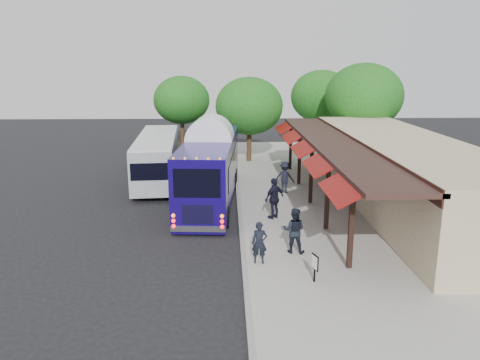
% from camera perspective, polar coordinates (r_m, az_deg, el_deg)
% --- Properties ---
extents(ground, '(90.00, 90.00, 0.00)m').
position_cam_1_polar(ground, '(20.74, 0.05, -6.63)').
color(ground, black).
rests_on(ground, ground).
extents(sidewalk, '(10.00, 40.00, 0.15)m').
position_cam_1_polar(sidewalk, '(25.12, 11.27, -3.01)').
color(sidewalk, '#9E9B93').
rests_on(sidewalk, ground).
extents(curb, '(0.20, 40.00, 0.16)m').
position_cam_1_polar(curb, '(24.50, -0.11, -3.17)').
color(curb, gray).
rests_on(curb, ground).
extents(station_shelter, '(8.15, 20.00, 3.60)m').
position_cam_1_polar(station_shelter, '(25.64, 18.85, 0.94)').
color(station_shelter, tan).
rests_on(station_shelter, ground).
extents(coach_bus, '(3.21, 11.63, 3.68)m').
position_cam_1_polar(coach_bus, '(25.30, -3.59, 1.81)').
color(coach_bus, '#15085E').
rests_on(coach_bus, ground).
extents(city_bus, '(3.12, 10.87, 2.88)m').
position_cam_1_polar(city_bus, '(30.34, -10.03, 2.93)').
color(city_bus, gray).
rests_on(city_bus, ground).
extents(ped_a, '(0.59, 0.41, 1.57)m').
position_cam_1_polar(ped_a, '(17.27, 2.39, -7.66)').
color(ped_a, black).
rests_on(ped_a, sidewalk).
extents(ped_b, '(1.02, 0.88, 1.79)m').
position_cam_1_polar(ped_b, '(18.28, 6.61, -6.12)').
color(ped_b, black).
rests_on(ped_b, sidewalk).
extents(ped_c, '(1.19, 1.11, 1.97)m').
position_cam_1_polar(ped_c, '(22.13, 4.21, -2.24)').
color(ped_c, black).
rests_on(ped_c, sidewalk).
extents(ped_d, '(1.34, 1.09, 1.80)m').
position_cam_1_polar(ped_d, '(26.62, 5.50, 0.34)').
color(ped_d, black).
rests_on(ped_d, sidewalk).
extents(sign_board, '(0.17, 0.43, 0.98)m').
position_cam_1_polar(sign_board, '(16.06, 9.11, -10.03)').
color(sign_board, black).
rests_on(sign_board, sidewalk).
extents(tree_left, '(5.00, 5.00, 6.40)m').
position_cam_1_polar(tree_left, '(34.92, 1.14, 8.99)').
color(tree_left, '#382314').
rests_on(tree_left, ground).
extents(tree_mid, '(5.33, 5.33, 6.82)m').
position_cam_1_polar(tree_mid, '(41.66, 9.90, 9.99)').
color(tree_mid, '#382314').
rests_on(tree_mid, ground).
extents(tree_right, '(5.78, 5.78, 7.40)m').
position_cam_1_polar(tree_right, '(36.67, 14.89, 9.83)').
color(tree_right, '#382314').
rests_on(tree_right, ground).
extents(tree_far, '(4.93, 4.93, 6.31)m').
position_cam_1_polar(tree_far, '(41.93, -7.14, 9.64)').
color(tree_far, '#382314').
rests_on(tree_far, ground).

